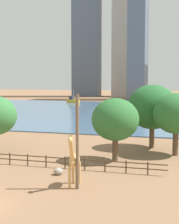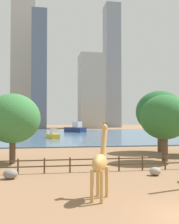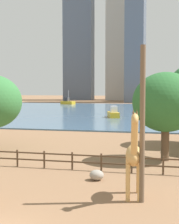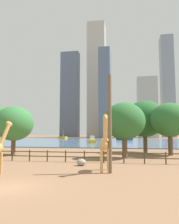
# 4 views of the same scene
# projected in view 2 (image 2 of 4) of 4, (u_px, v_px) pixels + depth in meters

# --- Properties ---
(ground_plane) EXTENTS (400.00, 400.00, 0.00)m
(ground_plane) POSITION_uv_depth(u_px,v_px,m) (62.00, 134.00, 91.94)
(ground_plane) COLOR #8C6647
(harbor_water) EXTENTS (180.00, 86.00, 0.20)m
(harbor_water) POSITION_uv_depth(u_px,v_px,m) (63.00, 134.00, 88.99)
(harbor_water) COLOR #476B8C
(harbor_water) RESTS_ON ground
(giraffe_tall) EXTENTS (1.69, 2.78, 4.44)m
(giraffe_tall) POSITION_uv_depth(u_px,v_px,m) (100.00, 162.00, 16.13)
(giraffe_tall) COLOR tan
(giraffe_tall) RESTS_ON ground
(boulder_near_fence) EXTENTS (1.11, 1.00, 0.75)m
(boulder_near_fence) POSITION_uv_depth(u_px,v_px,m) (10.00, 174.00, 21.56)
(boulder_near_fence) COLOR gray
(boulder_near_fence) RESTS_ON ground
(boulder_by_pole) EXTENTS (0.94, 0.91, 0.68)m
(boulder_by_pole) POSITION_uv_depth(u_px,v_px,m) (155.00, 171.00, 22.95)
(boulder_by_pole) COLOR gray
(boulder_by_pole) RESTS_ON ground
(enclosure_fence) EXTENTS (26.12, 0.14, 1.30)m
(enclosure_fence) POSITION_uv_depth(u_px,v_px,m) (113.00, 163.00, 24.89)
(enclosure_fence) COLOR #4C3826
(enclosure_fence) RESTS_ON ground
(tree_left_large) EXTENTS (6.83, 6.83, 8.80)m
(tree_left_large) POSITION_uv_depth(u_px,v_px,m) (160.00, 112.00, 40.38)
(tree_left_large) COLOR brown
(tree_left_large) RESTS_ON ground
(tree_left_small) EXTENTS (5.78, 5.78, 7.33)m
(tree_left_small) POSITION_uv_depth(u_px,v_px,m) (13.00, 119.00, 29.39)
(tree_left_small) COLOR brown
(tree_left_small) RESTS_ON ground
(tree_right_small) EXTENTS (5.50, 5.50, 7.35)m
(tree_right_small) POSITION_uv_depth(u_px,v_px,m) (165.00, 117.00, 31.05)
(tree_right_small) COLOR brown
(tree_right_small) RESTS_ON ground
(boat_sailboat) EXTENTS (7.80, 9.07, 8.00)m
(boat_sailboat) POSITION_uv_depth(u_px,v_px,m) (76.00, 129.00, 104.05)
(boat_sailboat) COLOR navy
(boat_sailboat) RESTS_ON harbor_water
(boat_tug) EXTENTS (3.29, 5.60, 2.32)m
(boat_tug) POSITION_uv_depth(u_px,v_px,m) (53.00, 135.00, 67.83)
(boat_tug) COLOR gold
(boat_tug) RESTS_ON harbor_water
(skyline_block_central) EXTENTS (9.84, 12.00, 82.49)m
(skyline_block_central) POSITION_uv_depth(u_px,v_px,m) (112.00, 66.00, 188.27)
(skyline_block_central) COLOR gray
(skyline_block_central) RESTS_ON ground
(skyline_tower_glass) EXTENTS (14.94, 14.65, 98.36)m
(skyline_tower_glass) POSITION_uv_depth(u_px,v_px,m) (24.00, 51.00, 178.80)
(skyline_tower_glass) COLOR #B7B2A8
(skyline_tower_glass) RESTS_ON ground
(skyline_block_left) EXTENTS (8.02, 15.29, 63.32)m
(skyline_block_left) POSITION_uv_depth(u_px,v_px,m) (39.00, 70.00, 151.81)
(skyline_block_left) COLOR slate
(skyline_block_left) RESTS_ON ground
(skyline_block_right) EXTENTS (13.55, 13.94, 42.41)m
(skyline_block_right) POSITION_uv_depth(u_px,v_px,m) (91.00, 92.00, 161.15)
(skyline_block_right) COLOR #ADA89E
(skyline_block_right) RESTS_ON ground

